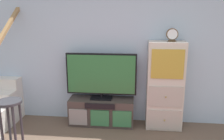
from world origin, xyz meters
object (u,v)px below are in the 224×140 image
(media_console, at_px, (101,112))
(television, at_px, (101,75))
(side_cabinet, at_px, (165,86))
(bar_stool_far, at_px, (10,113))
(desk_clock, at_px, (172,35))

(media_console, bearing_deg, television, 90.00)
(side_cabinet, relative_size, bar_stool_far, 2.02)
(bar_stool_far, bearing_deg, side_cabinet, 21.84)
(media_console, relative_size, television, 0.93)
(media_console, xyz_separation_m, side_cabinet, (1.05, 0.01, 0.50))
(media_console, xyz_separation_m, desk_clock, (1.12, -0.00, 1.33))
(television, xyz_separation_m, desk_clock, (1.12, -0.03, 0.68))
(side_cabinet, bearing_deg, bar_stool_far, -158.16)
(desk_clock, relative_size, bar_stool_far, 0.29)
(side_cabinet, distance_m, bar_stool_far, 2.38)
(side_cabinet, height_order, desk_clock, desk_clock)
(side_cabinet, bearing_deg, television, 179.26)
(television, xyz_separation_m, side_cabinet, (1.05, -0.01, -0.15))
(side_cabinet, distance_m, desk_clock, 0.83)
(media_console, height_order, side_cabinet, side_cabinet)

